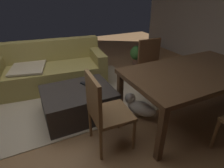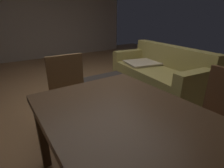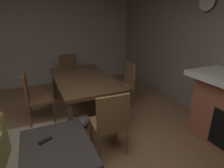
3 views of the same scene
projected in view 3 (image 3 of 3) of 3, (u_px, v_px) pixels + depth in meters
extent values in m
cube|color=#B2A59B|center=(33.00, 36.00, 4.75)|extent=(0.12, 6.04, 2.70)
cube|color=#2D2826|center=(58.00, 161.00, 2.15)|extent=(0.99, 0.79, 0.42)
cube|color=black|center=(45.00, 140.00, 2.15)|extent=(0.11, 0.17, 0.02)
cube|color=#513823|center=(83.00, 79.00, 3.46)|extent=(1.86, 1.03, 0.06)
cube|color=#513823|center=(71.00, 123.00, 2.67)|extent=(0.07, 0.07, 0.68)
cube|color=#513823|center=(55.00, 85.00, 4.16)|extent=(0.07, 0.07, 0.68)
cube|color=#513823|center=(125.00, 111.00, 3.02)|extent=(0.07, 0.07, 0.68)
cube|color=#513823|center=(92.00, 80.00, 4.51)|extent=(0.07, 0.07, 0.68)
cube|color=brown|center=(108.00, 123.00, 2.51)|extent=(0.46, 0.46, 0.04)
cube|color=brown|center=(113.00, 113.00, 2.24)|extent=(0.06, 0.44, 0.48)
cylinder|color=brown|center=(91.00, 132.00, 2.69)|extent=(0.04, 0.04, 0.41)
cylinder|color=brown|center=(116.00, 126.00, 2.83)|extent=(0.04, 0.04, 0.41)
cylinder|color=brown|center=(99.00, 149.00, 2.34)|extent=(0.04, 0.04, 0.41)
cylinder|color=brown|center=(127.00, 142.00, 2.48)|extent=(0.04, 0.04, 0.41)
cube|color=brown|center=(121.00, 86.00, 3.87)|extent=(0.46, 0.46, 0.04)
cube|color=brown|center=(129.00, 74.00, 3.85)|extent=(0.44, 0.06, 0.48)
cylinder|color=brown|center=(115.00, 101.00, 3.71)|extent=(0.04, 0.04, 0.41)
cylinder|color=brown|center=(109.00, 93.00, 4.06)|extent=(0.04, 0.04, 0.41)
cylinder|color=brown|center=(133.00, 98.00, 3.84)|extent=(0.04, 0.04, 0.41)
cylinder|color=brown|center=(125.00, 91.00, 4.19)|extent=(0.04, 0.04, 0.41)
cube|color=brown|center=(71.00, 75.00, 4.61)|extent=(0.45, 0.45, 0.04)
cube|color=brown|center=(68.00, 64.00, 4.69)|extent=(0.05, 0.44, 0.48)
cylinder|color=brown|center=(81.00, 85.00, 4.60)|extent=(0.04, 0.04, 0.41)
cylinder|color=brown|center=(65.00, 87.00, 4.44)|extent=(0.04, 0.04, 0.41)
cylinder|color=brown|center=(77.00, 80.00, 4.94)|extent=(0.04, 0.04, 0.41)
cylinder|color=brown|center=(62.00, 82.00, 4.78)|extent=(0.04, 0.04, 0.41)
cube|color=brown|center=(40.00, 99.00, 3.25)|extent=(0.45, 0.45, 0.04)
cube|color=brown|center=(26.00, 87.00, 3.08)|extent=(0.44, 0.05, 0.48)
cylinder|color=brown|center=(52.00, 104.00, 3.57)|extent=(0.04, 0.04, 0.41)
cylinder|color=brown|center=(54.00, 113.00, 3.23)|extent=(0.04, 0.04, 0.41)
cylinder|color=brown|center=(30.00, 107.00, 3.42)|extent=(0.04, 0.04, 0.41)
cylinder|color=brown|center=(30.00, 118.00, 3.08)|extent=(0.04, 0.04, 0.41)
ellipsoid|color=silver|center=(80.00, 122.00, 3.03)|extent=(0.41, 0.47, 0.21)
sphere|color=silver|center=(71.00, 122.00, 2.84)|extent=(0.16, 0.16, 0.16)
cylinder|color=silver|center=(207.00, 1.00, 3.02)|extent=(0.31, 0.03, 0.31)
torus|color=black|center=(207.00, 1.00, 3.02)|extent=(0.33, 0.02, 0.33)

